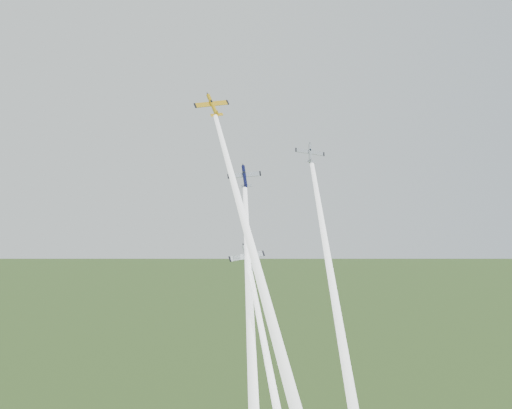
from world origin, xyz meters
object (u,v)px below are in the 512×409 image
(plane_yellow, at_px, (212,105))
(plane_silver_low, at_px, (248,258))
(plane_navy, at_px, (244,176))
(plane_silver_right, at_px, (310,153))

(plane_yellow, relative_size, plane_silver_low, 1.10)
(plane_navy, bearing_deg, plane_yellow, 139.49)
(plane_yellow, bearing_deg, plane_silver_low, -84.74)
(plane_yellow, height_order, plane_silver_low, plane_yellow)
(plane_silver_right, distance_m, plane_silver_low, 32.31)
(plane_yellow, xyz_separation_m, plane_navy, (6.32, -6.36, -16.01))
(plane_navy, height_order, plane_silver_right, plane_silver_right)
(plane_silver_low, bearing_deg, plane_silver_right, 35.48)
(plane_navy, relative_size, plane_silver_right, 1.04)
(plane_navy, bearing_deg, plane_silver_low, -89.13)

